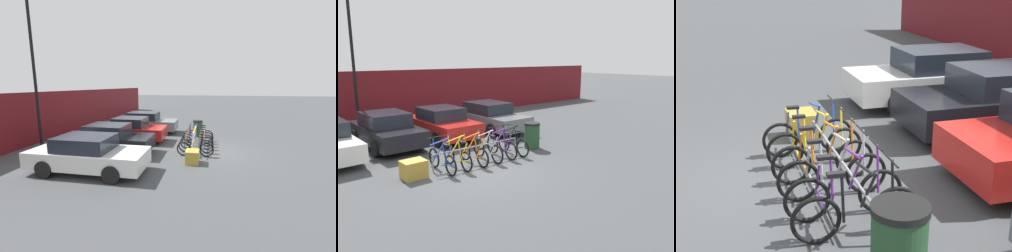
# 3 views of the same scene
# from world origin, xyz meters

# --- Properties ---
(ground_plane) EXTENTS (120.00, 120.00, 0.00)m
(ground_plane) POSITION_xyz_m (0.00, 0.00, 0.00)
(ground_plane) COLOR #424447
(bike_rack) EXTENTS (3.54, 0.04, 0.57)m
(bike_rack) POSITION_xyz_m (0.57, 0.68, 0.48)
(bike_rack) COLOR gray
(bike_rack) RESTS_ON ground
(bicycle_blue) EXTENTS (0.68, 1.71, 1.05)m
(bicycle_blue) POSITION_xyz_m (-0.93, 0.53, 0.38)
(bicycle_blue) COLOR black
(bicycle_blue) RESTS_ON ground
(bicycle_yellow) EXTENTS (0.68, 1.71, 1.05)m
(bicycle_yellow) POSITION_xyz_m (-0.37, 0.53, 0.38)
(bicycle_yellow) COLOR black
(bicycle_yellow) RESTS_ON ground
(bicycle_orange) EXTENTS (0.68, 1.71, 1.05)m
(bicycle_orange) POSITION_xyz_m (0.27, 0.53, 0.38)
(bicycle_orange) COLOR black
(bicycle_orange) RESTS_ON ground
(bicycle_silver) EXTENTS (0.68, 1.71, 1.05)m
(bicycle_silver) POSITION_xyz_m (0.88, 0.53, 0.38)
(bicycle_silver) COLOR black
(bicycle_silver) RESTS_ON ground
(bicycle_purple) EXTENTS (0.68, 1.71, 1.05)m
(bicycle_purple) POSITION_xyz_m (1.51, 0.53, 0.38)
(bicycle_purple) COLOR black
(bicycle_purple) RESTS_ON ground
(bicycle_black) EXTENTS (0.68, 1.71, 1.05)m
(bicycle_black) POSITION_xyz_m (2.07, 0.53, 0.38)
(bicycle_black) COLOR black
(bicycle_black) RESTS_ON ground
(car_white) EXTENTS (1.91, 4.38, 1.40)m
(car_white) POSITION_xyz_m (-3.55, 4.37, 0.69)
(car_white) COLOR silver
(car_white) RESTS_ON ground
(car_black) EXTENTS (1.91, 4.10, 1.40)m
(car_black) POSITION_xyz_m (-1.13, 4.64, 0.69)
(car_black) COLOR black
(car_black) RESTS_ON ground
(trash_bin) EXTENTS (0.63, 0.63, 1.03)m
(trash_bin) POSITION_xyz_m (3.19, 0.64, 0.52)
(trash_bin) COLOR #234728
(trash_bin) RESTS_ON ground
(cargo_crate) EXTENTS (0.70, 0.56, 0.55)m
(cargo_crate) POSITION_xyz_m (-1.87, 0.57, 0.28)
(cargo_crate) COLOR #B28C33
(cargo_crate) RESTS_ON ground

